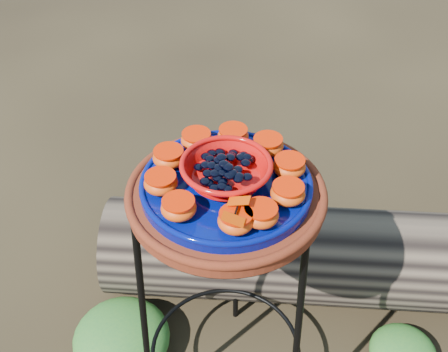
# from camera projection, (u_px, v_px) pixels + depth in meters

# --- Properties ---
(plant_stand) EXTENTS (0.44, 0.44, 0.70)m
(plant_stand) POSITION_uv_depth(u_px,v_px,m) (226.00, 304.00, 1.39)
(plant_stand) COLOR black
(plant_stand) RESTS_ON ground
(terracotta_saucer) EXTENTS (0.41, 0.41, 0.03)m
(terracotta_saucer) POSITION_uv_depth(u_px,v_px,m) (226.00, 196.00, 1.15)
(terracotta_saucer) COLOR #53220B
(terracotta_saucer) RESTS_ON plant_stand
(cobalt_plate) EXTENTS (0.35, 0.35, 0.02)m
(cobalt_plate) POSITION_uv_depth(u_px,v_px,m) (226.00, 186.00, 1.14)
(cobalt_plate) COLOR #06113A
(cobalt_plate) RESTS_ON terracotta_saucer
(red_bowl) EXTENTS (0.17, 0.17, 0.05)m
(red_bowl) POSITION_uv_depth(u_px,v_px,m) (226.00, 173.00, 1.11)
(red_bowl) COLOR red
(red_bowl) RESTS_ON cobalt_plate
(glass_gems) EXTENTS (0.14, 0.14, 0.02)m
(glass_gems) POSITION_uv_depth(u_px,v_px,m) (226.00, 159.00, 1.09)
(glass_gems) COLOR black
(glass_gems) RESTS_ON red_bowl
(orange_half_0) EXTENTS (0.07, 0.07, 0.04)m
(orange_half_0) POSITION_uv_depth(u_px,v_px,m) (236.00, 221.00, 1.02)
(orange_half_0) COLOR #D3420D
(orange_half_0) RESTS_ON cobalt_plate
(orange_half_1) EXTENTS (0.07, 0.07, 0.04)m
(orange_half_1) POSITION_uv_depth(u_px,v_px,m) (261.00, 215.00, 1.03)
(orange_half_1) COLOR #D3420D
(orange_half_1) RESTS_ON cobalt_plate
(orange_half_2) EXTENTS (0.07, 0.07, 0.04)m
(orange_half_2) POSITION_uv_depth(u_px,v_px,m) (288.00, 193.00, 1.08)
(orange_half_2) COLOR #D3420D
(orange_half_2) RESTS_ON cobalt_plate
(orange_half_3) EXTENTS (0.07, 0.07, 0.04)m
(orange_half_3) POSITION_uv_depth(u_px,v_px,m) (289.00, 167.00, 1.14)
(orange_half_3) COLOR #D3420D
(orange_half_3) RESTS_ON cobalt_plate
(orange_half_4) EXTENTS (0.07, 0.07, 0.04)m
(orange_half_4) POSITION_uv_depth(u_px,v_px,m) (268.00, 145.00, 1.19)
(orange_half_4) COLOR #D3420D
(orange_half_4) RESTS_ON cobalt_plate
(orange_half_5) EXTENTS (0.07, 0.07, 0.04)m
(orange_half_5) POSITION_uv_depth(u_px,v_px,m) (233.00, 136.00, 1.22)
(orange_half_5) COLOR #D3420D
(orange_half_5) RESTS_ON cobalt_plate
(orange_half_6) EXTENTS (0.07, 0.07, 0.04)m
(orange_half_6) POSITION_uv_depth(u_px,v_px,m) (196.00, 140.00, 1.20)
(orange_half_6) COLOR #D3420D
(orange_half_6) RESTS_ON cobalt_plate
(orange_half_7) EXTENTS (0.07, 0.07, 0.04)m
(orange_half_7) POSITION_uv_depth(u_px,v_px,m) (169.00, 157.00, 1.16)
(orange_half_7) COLOR #D3420D
(orange_half_7) RESTS_ON cobalt_plate
(orange_half_8) EXTENTS (0.07, 0.07, 0.04)m
(orange_half_8) POSITION_uv_depth(u_px,v_px,m) (161.00, 183.00, 1.10)
(orange_half_8) COLOR #D3420D
(orange_half_8) RESTS_ON cobalt_plate
(orange_half_9) EXTENTS (0.07, 0.07, 0.04)m
(orange_half_9) POSITION_uv_depth(u_px,v_px,m) (179.00, 208.00, 1.04)
(orange_half_9) COLOR #D3420D
(orange_half_9) RESTS_ON cobalt_plate
(butterfly) EXTENTS (0.09, 0.06, 0.02)m
(butterfly) POSITION_uv_depth(u_px,v_px,m) (236.00, 210.00, 1.00)
(butterfly) COLOR #D53700
(butterfly) RESTS_ON orange_half_0
(driftwood_log) EXTENTS (1.68, 0.55, 0.31)m
(driftwood_log) POSITION_uv_depth(u_px,v_px,m) (368.00, 258.00, 1.76)
(driftwood_log) COLOR black
(driftwood_log) RESTS_ON ground
(foliage_left) EXTENTS (0.28, 0.28, 0.14)m
(foliage_left) POSITION_uv_depth(u_px,v_px,m) (121.00, 337.00, 1.64)
(foliage_left) COLOR #246025
(foliage_left) RESTS_ON ground
(foliage_right) EXTENTS (0.20, 0.20, 0.10)m
(foliage_right) POSITION_uv_depth(u_px,v_px,m) (403.00, 352.00, 1.63)
(foliage_right) COLOR #246025
(foliage_right) RESTS_ON ground
(foliage_back) EXTENTS (0.34, 0.34, 0.17)m
(foliage_back) POSITION_uv_depth(u_px,v_px,m) (180.00, 196.00, 2.08)
(foliage_back) COLOR #246025
(foliage_back) RESTS_ON ground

